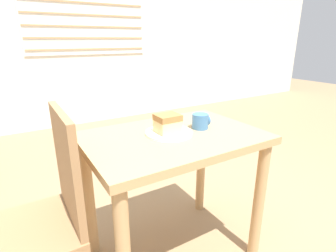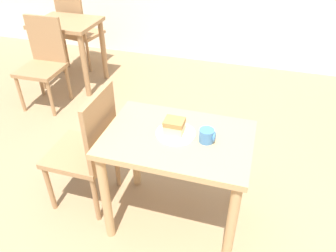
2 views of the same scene
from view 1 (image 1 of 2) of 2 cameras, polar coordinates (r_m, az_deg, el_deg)
wall_back at (r=3.99m, az=-20.61°, el=20.24°), size 10.00×0.10×2.80m
dining_table_near at (r=1.39m, az=1.19°, el=-7.20°), size 0.89×0.61×0.75m
chair_near_window at (r=1.29m, az=-25.58°, el=-17.00°), size 0.42×0.42×0.94m
plate at (r=1.34m, az=0.20°, el=-1.48°), size 0.24×0.24×0.01m
cake_slice at (r=1.31m, az=-0.09°, el=0.58°), size 0.12×0.10×0.09m
coffee_mug at (r=1.42m, az=7.15°, el=1.06°), size 0.10×0.09×0.08m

